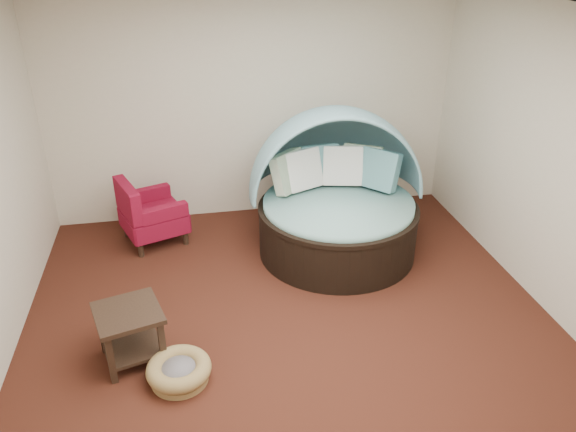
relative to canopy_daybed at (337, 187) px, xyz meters
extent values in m
plane|color=#421D13|center=(-0.78, -1.35, -0.76)|extent=(5.00, 5.00, 0.00)
plane|color=beige|center=(-0.78, 1.15, 0.64)|extent=(5.00, 0.00, 5.00)
plane|color=beige|center=(-0.78, -3.85, 0.64)|extent=(5.00, 0.00, 5.00)
plane|color=beige|center=(1.72, -1.35, 0.64)|extent=(0.00, 5.00, 5.00)
plane|color=white|center=(-0.78, -1.35, 2.04)|extent=(5.00, 5.00, 0.00)
cylinder|color=black|center=(-0.01, -0.11, -0.49)|extent=(1.88, 1.88, 0.54)
cylinder|color=black|center=(-0.01, -0.11, -0.20)|extent=(1.90, 1.90, 0.05)
cylinder|color=#87C2BF|center=(-0.01, -0.11, -0.16)|extent=(1.77, 1.77, 0.12)
cube|color=#39654E|center=(-0.50, 0.23, 0.13)|extent=(0.51, 0.49, 0.47)
cube|color=white|center=(-0.34, 0.26, 0.13)|extent=(0.52, 0.42, 0.47)
cube|color=#5C99A1|center=(-0.10, 0.38, 0.13)|extent=(0.48, 0.30, 0.47)
cube|color=white|center=(0.14, 0.30, 0.13)|extent=(0.50, 0.35, 0.47)
cube|color=#39654E|center=(0.37, 0.29, 0.13)|extent=(0.52, 0.45, 0.47)
cube|color=#5C99A1|center=(0.52, 0.10, 0.13)|extent=(0.49, 0.51, 0.47)
cylinder|color=olive|center=(-1.83, -1.89, -0.74)|extent=(0.53, 0.53, 0.06)
torus|color=olive|center=(-1.83, -1.89, -0.64)|extent=(0.61, 0.61, 0.14)
cylinder|color=slate|center=(-1.83, -1.89, -0.66)|extent=(0.36, 0.36, 0.08)
cylinder|color=black|center=(-2.23, 0.20, -0.68)|extent=(0.08, 0.08, 0.16)
cylinder|color=black|center=(-2.42, 0.71, -0.68)|extent=(0.08, 0.08, 0.16)
cylinder|color=black|center=(-1.72, 0.39, -0.68)|extent=(0.08, 0.08, 0.16)
cylinder|color=black|center=(-1.91, 0.90, -0.68)|extent=(0.08, 0.08, 0.16)
cube|color=maroon|center=(-2.07, 0.55, -0.48)|extent=(0.87, 0.87, 0.24)
cube|color=maroon|center=(-2.32, 0.45, -0.17)|extent=(0.36, 0.68, 0.40)
cube|color=maroon|center=(-1.93, 0.29, -0.28)|extent=(0.55, 0.29, 0.16)
cube|color=maroon|center=(-2.13, 0.83, -0.28)|extent=(0.55, 0.29, 0.16)
cube|color=black|center=(-2.22, -1.55, -0.28)|extent=(0.65, 0.65, 0.04)
cube|color=black|center=(-2.22, -1.55, -0.64)|extent=(0.58, 0.58, 0.03)
cube|color=black|center=(-2.36, -1.81, -0.53)|extent=(0.07, 0.07, 0.47)
cube|color=black|center=(-2.48, -1.40, -0.53)|extent=(0.07, 0.07, 0.47)
cube|color=black|center=(-1.96, -1.69, -0.53)|extent=(0.07, 0.07, 0.47)
cube|color=black|center=(-2.07, -1.28, -0.53)|extent=(0.07, 0.07, 0.47)
camera|label=1|loc=(-1.60, -5.52, 2.60)|focal=35.00mm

